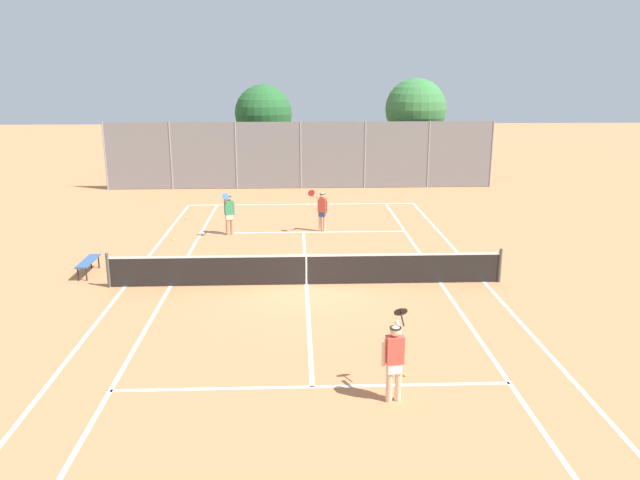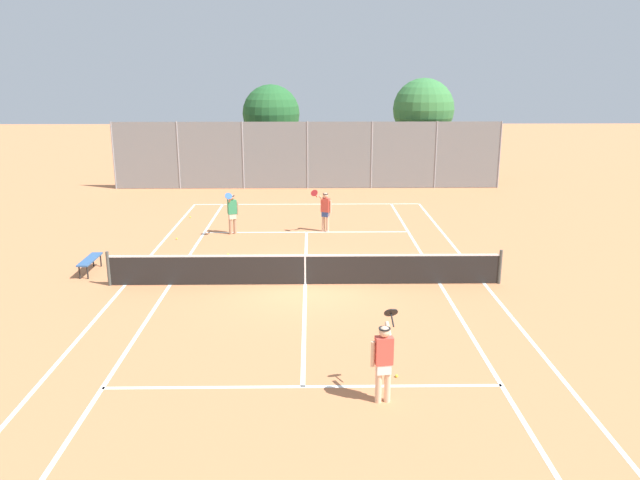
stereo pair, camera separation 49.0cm
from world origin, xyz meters
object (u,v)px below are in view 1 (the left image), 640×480
object	(u,v)px
player_far_right	(322,209)
loose_tennis_ball_1	(173,240)
player_near_side	(394,358)
loose_tennis_ball_0	(405,375)
tennis_net	(306,269)
courtside_bench	(88,262)
tree_behind_left	(265,115)
loose_tennis_ball_2	(227,255)
tree_behind_right	(416,111)
player_far_left	(229,212)
loose_tennis_ball_5	(185,218)
loose_tennis_ball_3	(333,272)
loose_tennis_ball_4	(148,284)

from	to	relation	value
player_far_right	loose_tennis_ball_1	distance (m)	5.97
player_near_side	loose_tennis_ball_0	size ratio (longest dim) A/B	26.88
tennis_net	loose_tennis_ball_0	world-z (taller)	tennis_net
courtside_bench	tree_behind_left	xyz separation A→B (m)	(4.90, 18.07, 3.39)
player_near_side	loose_tennis_ball_2	distance (m)	11.08
player_near_side	player_far_right	distance (m)	13.53
loose_tennis_ball_0	tree_behind_right	bearing A→B (deg)	79.05
player_near_side	player_far_left	xyz separation A→B (m)	(-4.52, 13.16, 0.00)
loose_tennis_ball_1	tree_behind_right	bearing A→B (deg)	48.20
loose_tennis_ball_2	player_near_side	bearing A→B (deg)	-66.85
loose_tennis_ball_2	loose_tennis_ball_5	distance (m)	6.36
loose_tennis_ball_0	tree_behind_left	xyz separation A→B (m)	(-4.05, 25.37, 3.77)
tennis_net	player_far_right	distance (m)	6.56
tree_behind_left	loose_tennis_ball_2	bearing A→B (deg)	-92.48
tennis_net	loose_tennis_ball_1	size ratio (longest dim) A/B	181.82
courtside_bench	tree_behind_right	xyz separation A→B (m)	(13.70, 17.22, 3.68)
loose_tennis_ball_0	player_far_right	bearing A→B (deg)	95.63
loose_tennis_ball_1	loose_tennis_ball_3	bearing A→B (deg)	-35.96
loose_tennis_ball_1	courtside_bench	bearing A→B (deg)	-115.45
loose_tennis_ball_3	loose_tennis_ball_1	bearing A→B (deg)	144.04
player_far_right	tree_behind_right	world-z (taller)	tree_behind_right
loose_tennis_ball_1	tree_behind_left	size ratio (longest dim) A/B	0.01
player_near_side	loose_tennis_ball_3	distance (m)	8.15
player_near_side	loose_tennis_ball_0	bearing A→B (deg)	67.30
loose_tennis_ball_5	courtside_bench	size ratio (longest dim) A/B	0.04
courtside_bench	loose_tennis_ball_3	bearing A→B (deg)	-1.60
tennis_net	tree_behind_right	size ratio (longest dim) A/B	2.02
loose_tennis_ball_5	courtside_bench	xyz separation A→B (m)	(-1.77, -7.75, 0.38)
player_near_side	loose_tennis_ball_1	distance (m)	14.03
tennis_net	loose_tennis_ball_4	world-z (taller)	tennis_net
tennis_net	player_near_side	world-z (taller)	player_near_side
player_near_side	player_far_right	size ratio (longest dim) A/B	1.00
loose_tennis_ball_4	loose_tennis_ball_3	bearing A→B (deg)	8.78
player_far_right	player_near_side	bearing A→B (deg)	-86.52
loose_tennis_ball_0	courtside_bench	world-z (taller)	courtside_bench
player_far_right	courtside_bench	size ratio (longest dim) A/B	1.18
loose_tennis_ball_3	loose_tennis_ball_5	xyz separation A→B (m)	(-6.06, 7.97, 0.00)
loose_tennis_ball_0	loose_tennis_ball_2	xyz separation A→B (m)	(-4.76, 9.17, 0.00)
player_far_right	tree_behind_right	xyz separation A→B (m)	(5.98, 12.00, 3.17)
loose_tennis_ball_4	player_far_left	bearing A→B (deg)	72.49
loose_tennis_ball_0	loose_tennis_ball_3	xyz separation A→B (m)	(-1.13, 7.08, 0.00)
player_near_side	player_far_right	xyz separation A→B (m)	(-0.82, 13.51, 0.00)
loose_tennis_ball_0	loose_tennis_ball_4	size ratio (longest dim) A/B	1.00
tree_behind_right	player_near_side	bearing A→B (deg)	-101.44
loose_tennis_ball_5	loose_tennis_ball_3	bearing A→B (deg)	-52.75
loose_tennis_ball_2	courtside_bench	distance (m)	4.61
loose_tennis_ball_2	loose_tennis_ball_4	distance (m)	3.62
player_far_left	player_far_right	size ratio (longest dim) A/B	1.00
player_near_side	loose_tennis_ball_3	bearing A→B (deg)	95.04
player_near_side	loose_tennis_ball_3	size ratio (longest dim) A/B	26.88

